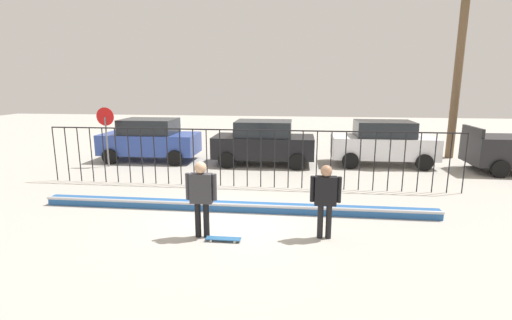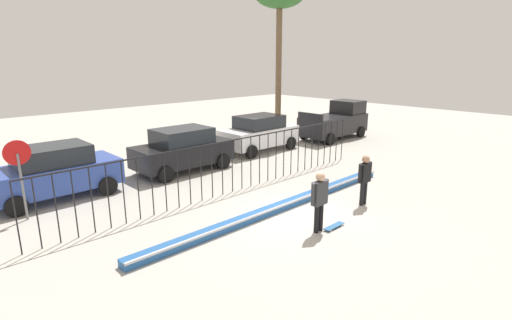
{
  "view_description": "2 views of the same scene",
  "coord_description": "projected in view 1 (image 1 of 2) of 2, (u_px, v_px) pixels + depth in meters",
  "views": [
    {
      "loc": [
        1.73,
        -8.97,
        3.53
      ],
      "look_at": [
        0.43,
        2.23,
        1.16
      ],
      "focal_mm": 26.15,
      "sensor_mm": 36.0,
      "label": 1
    },
    {
      "loc": [
        -8.82,
        -7.29,
        4.85
      ],
      "look_at": [
        0.56,
        2.6,
        1.25
      ],
      "focal_mm": 27.25,
      "sensor_mm": 36.0,
      "label": 2
    }
  ],
  "objects": [
    {
      "name": "ground_plane",
      "position": [
        230.0,
        221.0,
        9.65
      ],
      "size": [
        60.0,
        60.0,
        0.0
      ],
      "primitive_type": "plane",
      "color": "#ADA89E"
    },
    {
      "name": "bowl_coping_ledge",
      "position": [
        235.0,
        206.0,
        10.4
      ],
      "size": [
        11.0,
        0.4,
        0.27
      ],
      "color": "#235699",
      "rests_on": "ground"
    },
    {
      "name": "perimeter_fence",
      "position": [
        247.0,
        152.0,
        12.59
      ],
      "size": [
        14.04,
        0.04,
        1.98
      ],
      "color": "black",
      "rests_on": "ground"
    },
    {
      "name": "skateboarder",
      "position": [
        201.0,
        193.0,
        8.44
      ],
      "size": [
        0.72,
        0.27,
        1.79
      ],
      "rotation": [
        0.0,
        0.0,
        0.49
      ],
      "color": "black",
      "rests_on": "ground"
    },
    {
      "name": "skateboard",
      "position": [
        223.0,
        239.0,
        8.42
      ],
      "size": [
        0.8,
        0.2,
        0.07
      ],
      "rotation": [
        0.0,
        0.0,
        -0.03
      ],
      "color": "#26598C",
      "rests_on": "ground"
    },
    {
      "name": "camera_operator",
      "position": [
        325.0,
        195.0,
        8.39
      ],
      "size": [
        0.7,
        0.26,
        1.72
      ],
      "rotation": [
        0.0,
        0.0,
        2.32
      ],
      "color": "black",
      "rests_on": "ground"
    },
    {
      "name": "parked_car_blue",
      "position": [
        150.0,
        139.0,
        16.89
      ],
      "size": [
        4.3,
        2.12,
        1.9
      ],
      "rotation": [
        0.0,
        0.0,
        0.05
      ],
      "color": "#2D479E",
      "rests_on": "ground"
    },
    {
      "name": "parked_car_black",
      "position": [
        264.0,
        142.0,
        16.11
      ],
      "size": [
        4.3,
        2.12,
        1.9
      ],
      "rotation": [
        0.0,
        0.0,
        0.04
      ],
      "color": "black",
      "rests_on": "ground"
    },
    {
      "name": "parked_car_white",
      "position": [
        383.0,
        143.0,
        16.0
      ],
      "size": [
        4.3,
        2.12,
        1.9
      ],
      "rotation": [
        0.0,
        0.0,
        -0.01
      ],
      "color": "silver",
      "rests_on": "ground"
    },
    {
      "name": "stop_sign",
      "position": [
        106.0,
        129.0,
        15.54
      ],
      "size": [
        0.76,
        0.07,
        2.5
      ],
      "color": "slate",
      "rests_on": "ground"
    }
  ]
}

